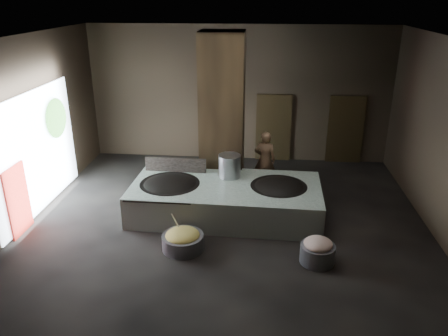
# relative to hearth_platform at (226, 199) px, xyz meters

# --- Properties ---
(floor) EXTENTS (10.00, 9.00, 0.10)m
(floor) POSITION_rel_hearth_platform_xyz_m (0.06, -0.28, -0.47)
(floor) COLOR black
(floor) RESTS_ON ground
(ceiling) EXTENTS (10.00, 9.00, 0.10)m
(ceiling) POSITION_rel_hearth_platform_xyz_m (0.06, -0.28, 4.13)
(ceiling) COLOR black
(ceiling) RESTS_ON back_wall
(back_wall) EXTENTS (10.00, 0.10, 4.50)m
(back_wall) POSITION_rel_hearth_platform_xyz_m (0.06, 4.27, 1.83)
(back_wall) COLOR black
(back_wall) RESTS_ON ground
(front_wall) EXTENTS (10.00, 0.10, 4.50)m
(front_wall) POSITION_rel_hearth_platform_xyz_m (0.06, -4.83, 1.83)
(front_wall) COLOR black
(front_wall) RESTS_ON ground
(left_wall) EXTENTS (0.10, 9.00, 4.50)m
(left_wall) POSITION_rel_hearth_platform_xyz_m (-4.99, -0.28, 1.83)
(left_wall) COLOR black
(left_wall) RESTS_ON ground
(right_wall) EXTENTS (0.10, 9.00, 4.50)m
(right_wall) POSITION_rel_hearth_platform_xyz_m (5.11, -0.28, 1.83)
(right_wall) COLOR black
(right_wall) RESTS_ON ground
(pillar) EXTENTS (1.20, 1.20, 4.50)m
(pillar) POSITION_rel_hearth_platform_xyz_m (-0.24, 1.62, 1.83)
(pillar) COLOR black
(pillar) RESTS_ON ground
(hearth_platform) EXTENTS (4.90, 2.46, 0.84)m
(hearth_platform) POSITION_rel_hearth_platform_xyz_m (0.00, 0.00, 0.00)
(hearth_platform) COLOR silver
(hearth_platform) RESTS_ON ground
(platform_cap) EXTENTS (4.73, 2.27, 0.03)m
(platform_cap) POSITION_rel_hearth_platform_xyz_m (0.00, 0.00, 0.39)
(platform_cap) COLOR black
(platform_cap) RESTS_ON hearth_platform
(wok_left) EXTENTS (1.52, 1.52, 0.42)m
(wok_left) POSITION_rel_hearth_platform_xyz_m (-1.45, -0.05, 0.33)
(wok_left) COLOR black
(wok_left) RESTS_ON hearth_platform
(wok_left_rim) EXTENTS (1.56, 1.56, 0.05)m
(wok_left_rim) POSITION_rel_hearth_platform_xyz_m (-1.45, -0.05, 0.40)
(wok_left_rim) COLOR black
(wok_left_rim) RESTS_ON hearth_platform
(wok_right) EXTENTS (1.42, 1.42, 0.40)m
(wok_right) POSITION_rel_hearth_platform_xyz_m (1.35, 0.05, 0.33)
(wok_right) COLOR black
(wok_right) RESTS_ON hearth_platform
(wok_right_rim) EXTENTS (1.45, 1.45, 0.05)m
(wok_right_rim) POSITION_rel_hearth_platform_xyz_m (1.35, 0.05, 0.40)
(wok_right_rim) COLOR black
(wok_right_rim) RESTS_ON hearth_platform
(stock_pot) EXTENTS (0.59, 0.59, 0.63)m
(stock_pot) POSITION_rel_hearth_platform_xyz_m (0.05, 0.55, 0.71)
(stock_pot) COLOR #9A9BA1
(stock_pot) RESTS_ON hearth_platform
(splash_guard) EXTENTS (1.68, 0.11, 0.42)m
(splash_guard) POSITION_rel_hearth_platform_xyz_m (-1.45, 0.75, 0.61)
(splash_guard) COLOR black
(splash_guard) RESTS_ON hearth_platform
(cook) EXTENTS (0.68, 0.49, 1.72)m
(cook) POSITION_rel_hearth_platform_xyz_m (0.99, 1.85, 0.44)
(cook) COLOR #9B714F
(cook) RESTS_ON ground
(veg_basin) EXTENTS (0.96, 0.96, 0.35)m
(veg_basin) POSITION_rel_hearth_platform_xyz_m (-0.82, -1.76, -0.25)
(veg_basin) COLOR slate
(veg_basin) RESTS_ON ground
(veg_fill) EXTENTS (0.78, 0.78, 0.24)m
(veg_fill) POSITION_rel_hearth_platform_xyz_m (-0.82, -1.76, -0.07)
(veg_fill) COLOR #90AC53
(veg_fill) RESTS_ON veg_basin
(ladle) EXTENTS (0.19, 0.35, 0.67)m
(ladle) POSITION_rel_hearth_platform_xyz_m (-0.97, -1.61, 0.13)
(ladle) COLOR #9A9BA1
(ladle) RESTS_ON veg_basin
(meat_basin) EXTENTS (0.99, 0.99, 0.41)m
(meat_basin) POSITION_rel_hearth_platform_xyz_m (2.15, -2.02, -0.21)
(meat_basin) COLOR slate
(meat_basin) RESTS_ON ground
(meat_fill) EXTENTS (0.62, 0.62, 0.24)m
(meat_fill) POSITION_rel_hearth_platform_xyz_m (2.15, -2.02, 0.03)
(meat_fill) COLOR tan
(meat_fill) RESTS_ON meat_basin
(doorway_near) EXTENTS (1.18, 0.08, 2.38)m
(doorway_near) POSITION_rel_hearth_platform_xyz_m (1.26, 4.17, 0.68)
(doorway_near) COLOR black
(doorway_near) RESTS_ON ground
(doorway_near_glow) EXTENTS (0.87, 0.04, 2.06)m
(doorway_near_glow) POSITION_rel_hearth_platform_xyz_m (1.30, 4.36, 0.63)
(doorway_near_glow) COLOR #8C6647
(doorway_near_glow) RESTS_ON ground
(doorway_far) EXTENTS (1.18, 0.08, 2.38)m
(doorway_far) POSITION_rel_hearth_platform_xyz_m (3.66, 4.17, 0.68)
(doorway_far) COLOR black
(doorway_far) RESTS_ON ground
(doorway_far_glow) EXTENTS (0.87, 0.04, 2.06)m
(doorway_far_glow) POSITION_rel_hearth_platform_xyz_m (3.83, 4.41, 0.63)
(doorway_far_glow) COLOR #8C6647
(doorway_far_glow) RESTS_ON ground
(left_opening) EXTENTS (0.04, 4.20, 3.10)m
(left_opening) POSITION_rel_hearth_platform_xyz_m (-4.89, -0.08, 1.18)
(left_opening) COLOR white
(left_opening) RESTS_ON ground
(pavilion_sliver) EXTENTS (0.05, 0.90, 1.70)m
(pavilion_sliver) POSITION_rel_hearth_platform_xyz_m (-4.82, -1.38, 0.43)
(pavilion_sliver) COLOR maroon
(pavilion_sliver) RESTS_ON ground
(tree_silhouette) EXTENTS (0.28, 1.10, 1.10)m
(tree_silhouette) POSITION_rel_hearth_platform_xyz_m (-4.79, 1.02, 1.78)
(tree_silhouette) COLOR #194714
(tree_silhouette) RESTS_ON left_opening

